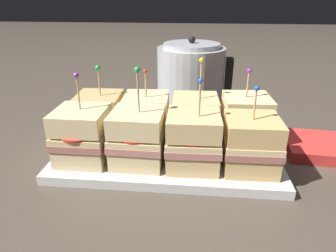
{
  "coord_description": "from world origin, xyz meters",
  "views": [
    {
      "loc": [
        0.05,
        -0.54,
        0.31
      ],
      "look_at": [
        0.0,
        0.0,
        0.07
      ],
      "focal_mm": 32.0,
      "sensor_mm": 36.0,
      "label": 1
    }
  ],
  "objects_px": {
    "serving_platter": "(168,154)",
    "sandwich_back_center_left": "(147,117)",
    "sandwich_front_center_left": "(138,138)",
    "sandwich_front_center_right": "(193,140)",
    "sandwich_back_center_right": "(195,119)",
    "sandwich_front_far_left": "(83,135)",
    "sandwich_back_far_left": "(100,116)",
    "kettle_steel": "(191,76)",
    "napkin_stack": "(317,146)",
    "sandwich_back_far_right": "(245,120)",
    "sandwich_front_far_right": "(251,144)"
  },
  "relations": [
    {
      "from": "sandwich_back_center_left",
      "to": "napkin_stack",
      "type": "relative_size",
      "value": 1.13
    },
    {
      "from": "sandwich_back_center_left",
      "to": "kettle_steel",
      "type": "bearing_deg",
      "value": 71.93
    },
    {
      "from": "serving_platter",
      "to": "kettle_steel",
      "type": "xyz_separation_m",
      "value": [
        0.04,
        0.32,
        0.08
      ]
    },
    {
      "from": "sandwich_back_far_left",
      "to": "sandwich_back_center_right",
      "type": "bearing_deg",
      "value": 0.94
    },
    {
      "from": "sandwich_front_center_right",
      "to": "sandwich_back_far_right",
      "type": "xyz_separation_m",
      "value": [
        0.11,
        0.11,
        0.0
      ]
    },
    {
      "from": "sandwich_back_far_left",
      "to": "sandwich_back_far_right",
      "type": "height_order",
      "value": "same"
    },
    {
      "from": "kettle_steel",
      "to": "serving_platter",
      "type": "bearing_deg",
      "value": -96.32
    },
    {
      "from": "sandwich_front_center_right",
      "to": "sandwich_back_far_right",
      "type": "distance_m",
      "value": 0.15
    },
    {
      "from": "sandwich_back_far_left",
      "to": "sandwich_front_far_right",
      "type": "bearing_deg",
      "value": -18.2
    },
    {
      "from": "sandwich_front_far_right",
      "to": "kettle_steel",
      "type": "relative_size",
      "value": 0.72
    },
    {
      "from": "serving_platter",
      "to": "sandwich_back_far_left",
      "type": "height_order",
      "value": "sandwich_back_far_left"
    },
    {
      "from": "sandwich_front_center_left",
      "to": "kettle_steel",
      "type": "relative_size",
      "value": 0.85
    },
    {
      "from": "sandwich_front_far_left",
      "to": "sandwich_back_center_left",
      "type": "xyz_separation_m",
      "value": [
        0.1,
        0.1,
        -0.0
      ]
    },
    {
      "from": "sandwich_back_center_left",
      "to": "napkin_stack",
      "type": "distance_m",
      "value": 0.37
    },
    {
      "from": "sandwich_back_far_left",
      "to": "kettle_steel",
      "type": "relative_size",
      "value": 0.74
    },
    {
      "from": "sandwich_front_center_left",
      "to": "sandwich_back_center_left",
      "type": "bearing_deg",
      "value": 90.78
    },
    {
      "from": "sandwich_back_far_left",
      "to": "sandwich_back_center_right",
      "type": "height_order",
      "value": "sandwich_back_center_right"
    },
    {
      "from": "sandwich_front_center_left",
      "to": "serving_platter",
      "type": "bearing_deg",
      "value": 45.18
    },
    {
      "from": "kettle_steel",
      "to": "sandwich_front_center_right",
      "type": "bearing_deg",
      "value": -87.7
    },
    {
      "from": "sandwich_front_far_left",
      "to": "sandwich_back_far_left",
      "type": "xyz_separation_m",
      "value": [
        0.0,
        0.1,
        -0.0
      ]
    },
    {
      "from": "sandwich_back_center_left",
      "to": "kettle_steel",
      "type": "relative_size",
      "value": 0.72
    },
    {
      "from": "sandwich_front_center_left",
      "to": "sandwich_back_far_left",
      "type": "relative_size",
      "value": 1.14
    },
    {
      "from": "sandwich_front_far_left",
      "to": "sandwich_back_far_left",
      "type": "distance_m",
      "value": 0.1
    },
    {
      "from": "sandwich_front_far_right",
      "to": "sandwich_front_center_right",
      "type": "bearing_deg",
      "value": -179.39
    },
    {
      "from": "sandwich_back_far_left",
      "to": "kettle_steel",
      "type": "xyz_separation_m",
      "value": [
        0.19,
        0.27,
        0.02
      ]
    },
    {
      "from": "sandwich_front_center_right",
      "to": "sandwich_back_center_right",
      "type": "bearing_deg",
      "value": 88.98
    },
    {
      "from": "sandwich_back_far_right",
      "to": "sandwich_front_far_left",
      "type": "bearing_deg",
      "value": -161.32
    },
    {
      "from": "sandwich_front_far_right",
      "to": "sandwich_back_center_right",
      "type": "bearing_deg",
      "value": 134.04
    },
    {
      "from": "serving_platter",
      "to": "sandwich_front_far_left",
      "type": "relative_size",
      "value": 2.61
    },
    {
      "from": "napkin_stack",
      "to": "sandwich_front_center_left",
      "type": "bearing_deg",
      "value": -163.51
    },
    {
      "from": "sandwich_front_far_left",
      "to": "kettle_steel",
      "type": "bearing_deg",
      "value": 62.87
    },
    {
      "from": "sandwich_front_far_left",
      "to": "sandwich_front_center_right",
      "type": "distance_m",
      "value": 0.21
    },
    {
      "from": "sandwich_front_far_left",
      "to": "sandwich_back_far_left",
      "type": "relative_size",
      "value": 1.05
    },
    {
      "from": "sandwich_front_center_left",
      "to": "sandwich_back_far_right",
      "type": "xyz_separation_m",
      "value": [
        0.21,
        0.1,
        -0.0
      ]
    },
    {
      "from": "sandwich_front_far_left",
      "to": "sandwich_back_far_left",
      "type": "height_order",
      "value": "sandwich_front_far_left"
    },
    {
      "from": "serving_platter",
      "to": "sandwich_back_center_left",
      "type": "xyz_separation_m",
      "value": [
        -0.05,
        0.05,
        0.06
      ]
    },
    {
      "from": "sandwich_front_center_right",
      "to": "sandwich_back_far_left",
      "type": "relative_size",
      "value": 1.04
    },
    {
      "from": "serving_platter",
      "to": "sandwich_front_far_left",
      "type": "height_order",
      "value": "sandwich_front_far_left"
    },
    {
      "from": "sandwich_back_center_right",
      "to": "sandwich_back_far_right",
      "type": "distance_m",
      "value": 0.11
    },
    {
      "from": "sandwich_back_center_right",
      "to": "napkin_stack",
      "type": "xyz_separation_m",
      "value": [
        0.26,
        0.0,
        -0.05
      ]
    },
    {
      "from": "sandwich_front_center_left",
      "to": "napkin_stack",
      "type": "bearing_deg",
      "value": 16.49
    },
    {
      "from": "sandwich_front_far_right",
      "to": "sandwich_back_far_right",
      "type": "xyz_separation_m",
      "value": [
        0.0,
        0.11,
        0.0
      ]
    },
    {
      "from": "sandwich_back_far_left",
      "to": "sandwich_back_center_left",
      "type": "height_order",
      "value": "sandwich_back_far_left"
    },
    {
      "from": "sandwich_back_far_left",
      "to": "serving_platter",
      "type": "bearing_deg",
      "value": -17.81
    },
    {
      "from": "napkin_stack",
      "to": "sandwich_back_center_right",
      "type": "bearing_deg",
      "value": -179.02
    },
    {
      "from": "sandwich_front_far_left",
      "to": "sandwich_back_center_right",
      "type": "distance_m",
      "value": 0.23
    },
    {
      "from": "sandwich_back_center_right",
      "to": "kettle_steel",
      "type": "bearing_deg",
      "value": 93.6
    },
    {
      "from": "sandwich_back_far_left",
      "to": "sandwich_front_center_left",
      "type": "bearing_deg",
      "value": -44.22
    },
    {
      "from": "sandwich_front_far_left",
      "to": "sandwich_back_far_right",
      "type": "height_order",
      "value": "sandwich_front_far_left"
    },
    {
      "from": "kettle_steel",
      "to": "napkin_stack",
      "type": "height_order",
      "value": "kettle_steel"
    }
  ]
}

